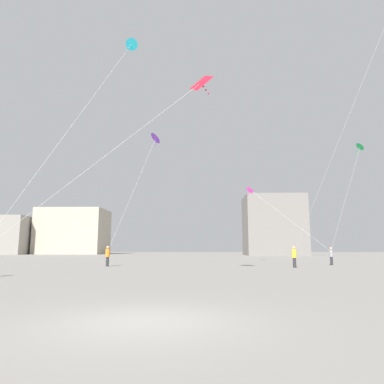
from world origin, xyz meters
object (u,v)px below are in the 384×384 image
object	(u,v)px
kite_cyan_diamond	(128,49)
building_right_hall	(274,225)
person_in_orange	(108,255)
building_left_hall	(2,236)
kite_violet_diamond	(156,139)
kite_crimson_delta	(196,87)
kite_magenta_delta	(252,192)
person_in_yellow	(294,256)
kite_emerald_diamond	(360,149)
building_centre_hall	(74,232)
person_in_grey	(331,255)

from	to	relation	value
kite_cyan_diamond	building_right_hall	bearing A→B (deg)	71.18
person_in_orange	building_left_hall	xyz separation A→B (m)	(-47.51, 62.38, 4.03)
building_left_hall	building_right_hall	distance (m)	72.74
kite_violet_diamond	kite_crimson_delta	size ratio (longest dim) A/B	0.90
kite_magenta_delta	kite_cyan_diamond	bearing A→B (deg)	-121.44
person_in_yellow	building_right_hall	distance (m)	54.66
person_in_orange	kite_magenta_delta	bearing A→B (deg)	-20.38
person_in_orange	kite_emerald_diamond	world-z (taller)	kite_emerald_diamond
kite_violet_diamond	kite_magenta_delta	bearing A→B (deg)	33.85
kite_cyan_diamond	kite_emerald_diamond	size ratio (longest dim) A/B	1.51
person_in_yellow	building_left_hall	distance (m)	90.15
kite_violet_diamond	building_right_hall	bearing A→B (deg)	68.13
kite_crimson_delta	building_centre_hall	world-z (taller)	building_centre_hall
kite_emerald_diamond	kite_magenta_delta	bearing A→B (deg)	137.42
kite_cyan_diamond	kite_violet_diamond	xyz separation A→B (m)	(0.39, 10.25, -3.10)
person_in_yellow	building_right_hall	size ratio (longest dim) A/B	0.13
building_left_hall	building_centre_hall	bearing A→B (deg)	15.27
person_in_orange	building_left_hall	size ratio (longest dim) A/B	0.10
kite_crimson_delta	building_centre_hall	bearing A→B (deg)	115.35
kite_emerald_diamond	building_centre_hall	bearing A→B (deg)	127.65
building_left_hall	kite_violet_diamond	bearing A→B (deg)	-49.99
person_in_orange	kite_crimson_delta	size ratio (longest dim) A/B	0.14
person_in_orange	kite_crimson_delta	bearing A→B (deg)	-105.93
building_left_hall	building_centre_hall	distance (m)	18.70
kite_emerald_diamond	building_left_hall	bearing A→B (deg)	138.23
person_in_yellow	building_left_hall	xyz separation A→B (m)	(-63.55, 63.81, 4.05)
person_in_grey	person_in_orange	bearing A→B (deg)	0.12
person_in_orange	person_in_yellow	world-z (taller)	person_in_orange
kite_emerald_diamond	kite_crimson_delta	size ratio (longest dim) A/B	0.76
kite_violet_diamond	building_centre_hall	distance (m)	74.42
building_right_hall	person_in_yellow	bearing A→B (deg)	-98.95
person_in_yellow	building_right_hall	world-z (taller)	building_right_hall
kite_emerald_diamond	building_centre_hall	size ratio (longest dim) A/B	0.53
person_in_grey	building_right_hall	size ratio (longest dim) A/B	0.12
person_in_orange	kite_emerald_diamond	distance (m)	24.46
person_in_grey	building_right_hall	bearing A→B (deg)	-103.57
kite_violet_diamond	kite_emerald_diamond	bearing A→B (deg)	-3.93
kite_magenta_delta	kite_emerald_diamond	xyz separation A→B (m)	(8.66, -7.96, 2.54)
person_in_yellow	kite_cyan_diamond	xyz separation A→B (m)	(-12.48, -7.76, 14.17)
person_in_orange	building_centre_hall	xyz separation A→B (m)	(-29.51, 67.29, 5.34)
kite_crimson_delta	building_left_hall	xyz separation A→B (m)	(-55.82, 74.90, -5.59)
person_in_orange	building_right_hall	distance (m)	58.00
kite_cyan_diamond	building_right_hall	world-z (taller)	kite_cyan_diamond
person_in_orange	kite_magenta_delta	world-z (taller)	kite_magenta_delta
kite_emerald_diamond	building_centre_hall	xyz separation A→B (m)	(-52.08, 67.51, -4.09)
kite_cyan_diamond	building_centre_hall	world-z (taller)	kite_cyan_diamond
kite_magenta_delta	person_in_grey	bearing A→B (deg)	-32.77
kite_emerald_diamond	kite_violet_diamond	size ratio (longest dim) A/B	0.85
person_in_yellow	building_centre_hall	size ratio (longest dim) A/B	0.10
person_in_grey	kite_emerald_diamond	bearing A→B (deg)	108.45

